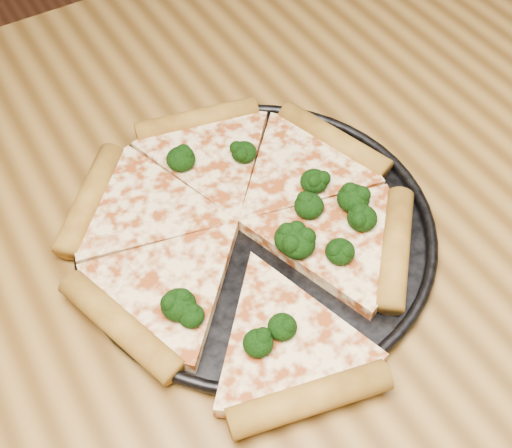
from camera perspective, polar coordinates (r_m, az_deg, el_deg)
dining_table at (r=0.71m, az=-7.45°, el=-8.27°), size 1.20×0.90×0.75m
pizza_pan at (r=0.65m, az=0.00°, el=-0.46°), size 0.35×0.35×0.02m
pizza at (r=0.64m, az=-1.34°, el=-0.30°), size 0.35×0.38×0.03m
broccoli_florets at (r=0.62m, az=2.23°, el=-0.66°), size 0.23×0.25×0.02m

